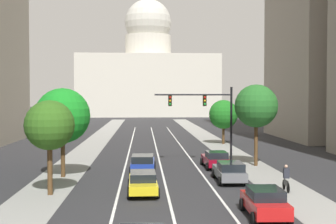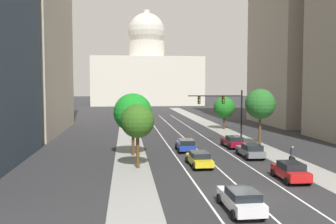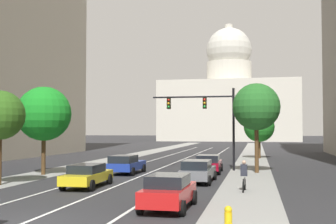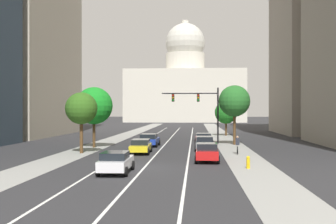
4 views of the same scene
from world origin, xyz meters
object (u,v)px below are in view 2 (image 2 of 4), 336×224
at_px(car_white, 241,199).
at_px(street_tree_near_left, 133,113).
at_px(capitol_building, 147,73).
at_px(street_tree_near_right, 260,104).
at_px(car_gray, 251,150).
at_px(car_blue, 186,145).
at_px(cyclist, 293,155).
at_px(car_crimson, 233,141).
at_px(street_tree_mid_left, 138,121).
at_px(traffic_signal_mast, 225,107).
at_px(street_tree_far_right, 224,107).
at_px(car_red, 291,171).
at_px(car_yellow, 199,159).

bearing_deg(car_white, street_tree_near_left, 17.10).
height_order(capitol_building, street_tree_near_right, capitol_building).
distance_m(capitol_building, car_white, 126.46).
xyz_separation_m(street_tree_near_left, street_tree_near_right, (15.98, 4.74, 0.60)).
bearing_deg(capitol_building, street_tree_near_right, -85.32).
bearing_deg(street_tree_near_right, car_gray, -116.73).
xyz_separation_m(car_blue, cyclist, (9.23, -7.82, 0.07)).
distance_m(car_crimson, street_tree_mid_left, 16.03).
distance_m(car_white, traffic_signal_mast, 26.26).
distance_m(capitol_building, traffic_signal_mast, 101.03).
height_order(car_gray, street_tree_near_left, street_tree_near_left).
height_order(street_tree_near_left, street_tree_far_right, street_tree_near_left).
distance_m(capitol_building, cyclist, 113.91).
bearing_deg(car_white, car_gray, -21.43).
bearing_deg(capitol_building, street_tree_mid_left, -93.69).
relative_size(car_crimson, traffic_signal_mast, 0.64).
bearing_deg(street_tree_near_right, car_red, -102.40).
distance_m(car_yellow, car_crimson, 11.72).
xyz_separation_m(car_gray, traffic_signal_mast, (-0.29, 9.01, 4.08)).
xyz_separation_m(car_gray, street_tree_near_right, (3.74, 7.43, 4.47)).
xyz_separation_m(capitol_building, car_gray, (4.63, -109.66, -11.62)).
bearing_deg(street_tree_mid_left, cyclist, 0.89).
bearing_deg(car_crimson, street_tree_near_left, 105.95).
relative_size(car_crimson, cyclist, 2.63).
bearing_deg(car_crimson, street_tree_near_right, -76.38).
relative_size(capitol_building, car_crimson, 9.26).
xyz_separation_m(car_crimson, street_tree_mid_left, (-11.95, -10.08, 3.56)).
height_order(car_white, car_red, car_red).
distance_m(car_red, street_tree_near_right, 17.98).
relative_size(capitol_building, street_tree_near_right, 5.84).
xyz_separation_m(car_crimson, cyclist, (3.04, -9.85, 0.10)).
height_order(car_blue, street_tree_near_left, street_tree_near_left).
bearing_deg(capitol_building, cyclist, -86.12).
bearing_deg(street_tree_near_left, car_gray, -12.39).
height_order(traffic_signal_mast, street_tree_near_left, traffic_signal_mast).
height_order(capitol_building, street_tree_far_right, capitol_building).
xyz_separation_m(capitol_building, street_tree_near_left, (-7.60, -106.97, -7.75)).
height_order(car_gray, car_white, car_gray).
bearing_deg(car_crimson, car_red, 178.86).
distance_m(capitol_building, car_crimson, 103.97).
bearing_deg(car_white, capitol_building, -1.32).
bearing_deg(car_yellow, car_red, -135.73).
height_order(car_yellow, car_gray, car_gray).
height_order(car_yellow, car_red, car_red).
bearing_deg(car_white, traffic_signal_mast, -13.74).
bearing_deg(street_tree_near_left, capitol_building, 85.94).
height_order(car_yellow, street_tree_far_right, street_tree_far_right).
height_order(car_yellow, car_blue, car_blue).
height_order(cyclist, street_tree_mid_left, street_tree_mid_left).
bearing_deg(car_blue, car_red, -154.58).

